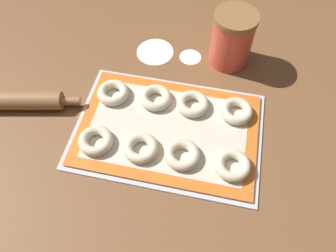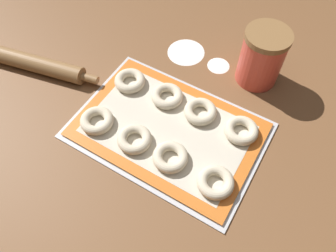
% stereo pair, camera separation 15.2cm
% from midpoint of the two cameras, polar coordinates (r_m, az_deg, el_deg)
% --- Properties ---
extents(ground_plane, '(2.80, 2.80, 0.00)m').
position_cam_midpoint_polar(ground_plane, '(0.86, -6.25, -1.82)').
color(ground_plane, brown).
extents(baking_tray, '(0.49, 0.34, 0.01)m').
position_cam_midpoint_polar(baking_tray, '(0.86, -5.00, -1.41)').
color(baking_tray, silver).
rests_on(baking_tray, ground_plane).
extents(baking_mat, '(0.47, 0.31, 0.00)m').
position_cam_midpoint_polar(baking_mat, '(0.86, -5.02, -1.22)').
color(baking_mat, orange).
rests_on(baking_mat, baking_tray).
extents(bagel_front_far_left, '(0.09, 0.09, 0.03)m').
position_cam_midpoint_polar(bagel_front_far_left, '(0.86, -17.48, -3.16)').
color(bagel_front_far_left, beige).
rests_on(bagel_front_far_left, baking_mat).
extents(bagel_front_mid_left, '(0.09, 0.09, 0.03)m').
position_cam_midpoint_polar(bagel_front_mid_left, '(0.82, -10.04, -4.51)').
color(bagel_front_mid_left, beige).
rests_on(bagel_front_mid_left, baking_mat).
extents(bagel_front_mid_right, '(0.09, 0.09, 0.03)m').
position_cam_midpoint_polar(bagel_front_mid_right, '(0.80, -2.90, -5.78)').
color(bagel_front_mid_right, beige).
rests_on(bagel_front_mid_right, baking_mat).
extents(bagel_front_far_right, '(0.09, 0.09, 0.03)m').
position_cam_midpoint_polar(bagel_front_far_right, '(0.79, 5.90, -7.61)').
color(bagel_front_far_right, beige).
rests_on(bagel_front_far_right, baking_mat).
extents(bagel_back_far_left, '(0.09, 0.09, 0.03)m').
position_cam_midpoint_polar(bagel_back_far_left, '(0.93, -14.18, 5.06)').
color(bagel_back_far_left, beige).
rests_on(bagel_back_far_left, baking_mat).
extents(bagel_back_mid_left, '(0.09, 0.09, 0.03)m').
position_cam_midpoint_polar(bagel_back_mid_left, '(0.90, -6.98, 4.28)').
color(bagel_back_mid_left, beige).
rests_on(bagel_back_mid_left, baking_mat).
extents(bagel_back_mid_right, '(0.09, 0.09, 0.03)m').
position_cam_midpoint_polar(bagel_back_mid_right, '(0.88, -0.53, 3.22)').
color(bagel_back_mid_right, beige).
rests_on(bagel_back_mid_right, baking_mat).
extents(bagel_back_far_right, '(0.09, 0.09, 0.03)m').
position_cam_midpoint_polar(bagel_back_far_right, '(0.88, 7.08, 1.94)').
color(bagel_back_far_right, beige).
rests_on(bagel_back_far_right, baking_mat).
extents(flour_canister, '(0.12, 0.12, 0.17)m').
position_cam_midpoint_polar(flour_canister, '(0.97, 6.67, 14.37)').
color(flour_canister, '#DB4C3D').
rests_on(flour_canister, ground_plane).
extents(flour_patch_near, '(0.12, 0.12, 0.00)m').
position_cam_midpoint_polar(flour_patch_near, '(1.05, -6.46, 12.32)').
color(flour_patch_near, white).
rests_on(flour_patch_near, ground_plane).
extents(flour_patch_far, '(0.07, 0.07, 0.00)m').
position_cam_midpoint_polar(flour_patch_far, '(1.03, -0.30, 11.49)').
color(flour_patch_far, white).
rests_on(flour_patch_far, ground_plane).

